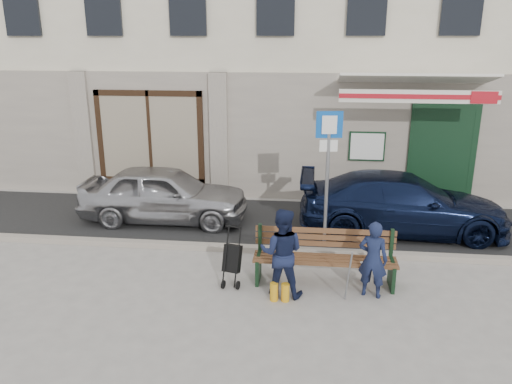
# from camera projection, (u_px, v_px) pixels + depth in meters

# --- Properties ---
(ground) EXTENTS (80.00, 80.00, 0.00)m
(ground) POSITION_uv_depth(u_px,v_px,m) (250.00, 289.00, 8.34)
(ground) COLOR #9E9991
(ground) RESTS_ON ground
(asphalt_lane) EXTENTS (60.00, 3.20, 0.01)m
(asphalt_lane) POSITION_uv_depth(u_px,v_px,m) (267.00, 223.00, 11.28)
(asphalt_lane) COLOR #282828
(asphalt_lane) RESTS_ON ground
(curb) EXTENTS (60.00, 0.18, 0.12)m
(curb) POSITION_uv_depth(u_px,v_px,m) (260.00, 249.00, 9.74)
(curb) COLOR #9E9384
(curb) RESTS_ON ground
(building) EXTENTS (20.00, 8.27, 10.00)m
(building) POSITION_uv_depth(u_px,v_px,m) (285.00, 4.00, 14.88)
(building) COLOR beige
(building) RESTS_ON ground
(car_silver) EXTENTS (3.77, 1.56, 1.28)m
(car_silver) POSITION_uv_depth(u_px,v_px,m) (164.00, 194.00, 11.27)
(car_silver) COLOR #A7A7AB
(car_silver) RESTS_ON ground
(car_navy) EXTENTS (4.38, 1.81, 1.27)m
(car_navy) POSITION_uv_depth(u_px,v_px,m) (403.00, 204.00, 10.62)
(car_navy) COLOR black
(car_navy) RESTS_ON ground
(parking_sign) EXTENTS (0.50, 0.11, 2.71)m
(parking_sign) POSITION_uv_depth(u_px,v_px,m) (328.00, 158.00, 9.49)
(parking_sign) COLOR gray
(parking_sign) RESTS_ON ground
(bench) EXTENTS (2.40, 1.17, 0.98)m
(bench) POSITION_uv_depth(u_px,v_px,m) (322.00, 259.00, 8.40)
(bench) COLOR brown
(bench) RESTS_ON ground
(man) EXTENTS (0.53, 0.42, 1.28)m
(man) POSITION_uv_depth(u_px,v_px,m) (373.00, 259.00, 7.94)
(man) COLOR #161E3D
(man) RESTS_ON ground
(woman) EXTENTS (0.76, 0.62, 1.48)m
(woman) POSITION_uv_depth(u_px,v_px,m) (282.00, 253.00, 7.95)
(woman) COLOR #151C39
(woman) RESTS_ON ground
(stroller) EXTENTS (0.35, 0.45, 1.00)m
(stroller) POSITION_uv_depth(u_px,v_px,m) (232.00, 260.00, 8.40)
(stroller) COLOR black
(stroller) RESTS_ON ground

